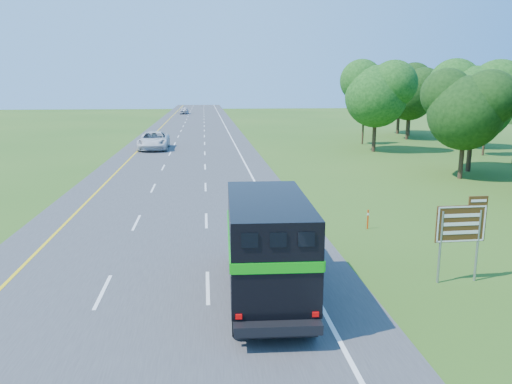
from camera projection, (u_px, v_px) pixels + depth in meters
road at (188, 150)px, 55.56m from camera, size 15.00×260.00×0.04m
lane_markings at (188, 150)px, 55.55m from camera, size 11.15×260.00×0.01m
horse_truck at (266, 242)px, 16.78m from camera, size 2.79×8.11×3.55m
white_suv at (154, 140)px, 56.00m from camera, size 3.31×7.06×1.95m
far_car at (184, 110)px, 124.43m from camera, size 2.24×5.10×1.71m
exit_sign at (462, 227)px, 17.99m from camera, size 1.90×0.13×3.22m
delineator at (368, 219)px, 25.05m from camera, size 0.08×0.05×1.00m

